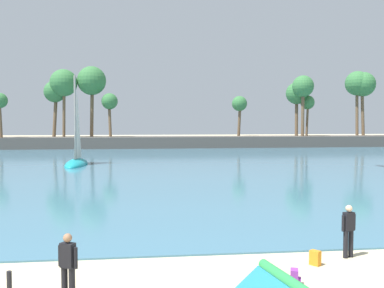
# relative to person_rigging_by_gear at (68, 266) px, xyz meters

# --- Properties ---
(sea) EXTENTS (220.00, 96.49, 0.06)m
(sea) POSITION_rel_person_rigging_by_gear_xyz_m (4.27, 51.46, -0.86)
(sea) COLOR teal
(sea) RESTS_ON ground
(palm_headland) EXTENTS (109.69, 6.87, 13.51)m
(palm_headland) POSITION_rel_person_rigging_by_gear_xyz_m (8.59, 59.85, 3.26)
(palm_headland) COLOR #514C47
(palm_headland) RESTS_ON ground
(person_rigging_by_gear) EXTENTS (0.49, 0.35, 1.67)m
(person_rigging_by_gear) POSITION_rel_person_rigging_by_gear_xyz_m (0.00, 0.00, 0.00)
(person_rigging_by_gear) COLOR black
(person_rigging_by_gear) RESTS_ON ground
(person_at_waterline) EXTENTS (0.53, 0.30, 1.67)m
(person_at_waterline) POSITION_rel_person_rigging_by_gear_xyz_m (8.20, 2.52, 0.00)
(person_at_waterline) COLOR black
(person_at_waterline) RESTS_ON ground
(backpack_near_kite) EXTENTS (0.37, 0.37, 0.44)m
(backpack_near_kite) POSITION_rel_person_rigging_by_gear_xyz_m (6.89, 1.94, -0.69)
(backpack_near_kite) COLOR orange
(backpack_near_kite) RESTS_ON ground
(backpack_spare) EXTENTS (0.34, 0.35, 0.44)m
(backpack_spare) POSITION_rel_person_rigging_by_gear_xyz_m (5.69, 0.40, -0.69)
(backpack_spare) COLOR purple
(backpack_spare) RESTS_ON ground
(sailboat_mid_bay) EXTENTS (2.19, 6.38, 9.13)m
(sailboat_mid_bay) POSITION_rel_person_rigging_by_gear_xyz_m (-4.25, 32.67, -0.01)
(sailboat_mid_bay) COLOR teal
(sailboat_mid_bay) RESTS_ON sea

